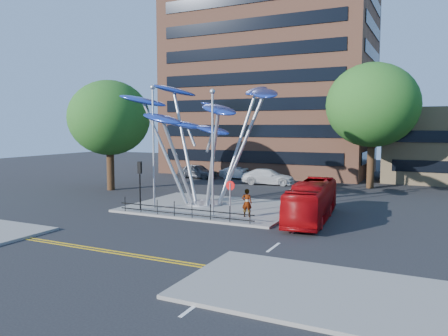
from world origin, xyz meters
The scene contains 19 objects.
ground centered at (0.00, 0.00, 0.00)m, with size 120.00×120.00×0.00m, color black.
traffic_island centered at (-1.00, 6.00, 0.07)m, with size 12.00×9.00×0.15m, color slate.
pavement_right centered at (11.00, -7.00, 0.07)m, with size 12.00×6.00×0.15m, color slate.
double_yellow_near centered at (0.00, -6.00, 0.01)m, with size 40.00×0.12×0.01m, color gold.
double_yellow_far centered at (0.00, -6.30, 0.01)m, with size 40.00×0.12×0.01m, color gold.
brick_tower centered at (-6.00, 32.00, 15.00)m, with size 25.00×15.00×30.00m, color brown.
tree_right centered at (8.00, 22.00, 8.04)m, with size 8.80×8.80×12.11m.
tree_left centered at (-14.00, 10.00, 6.79)m, with size 7.60×7.60×10.32m.
leaf_sculpture centered at (-2.07, 6.68, 6.87)m, with size 12.72×9.54×9.51m.
street_lamp_left centered at (-4.50, 3.50, 5.36)m, with size 0.36×0.36×8.80m.
street_lamp_right centered at (0.50, 3.00, 5.09)m, with size 0.36×0.36×8.30m.
traffic_light_island centered at (-5.00, 2.50, 2.61)m, with size 0.28×0.18×3.42m.
no_entry_sign_island centered at (2.00, 2.52, 1.82)m, with size 0.60×0.10×2.45m.
pedestrian_railing_front centered at (-1.00, 1.70, 0.55)m, with size 10.00×0.06×1.00m.
red_bus centered at (6.60, 4.98, 1.24)m, with size 2.09×8.93×2.49m, color #940609.
pedestrian centered at (2.71, 3.56, 1.08)m, with size 0.68×0.44×1.85m, color gray.
parked_car_left centered at (-11.17, 21.75, 0.83)m, with size 1.95×4.85×1.65m, color #43464C.
parked_car_mid centered at (-6.67, 23.00, 0.67)m, with size 1.43×4.09×1.35m, color #B6B9BF.
parked_car_right centered at (-1.91, 20.24, 0.80)m, with size 2.25×5.53×1.60m, color silver.
Camera 1 is at (13.56, -22.28, 6.05)m, focal length 35.00 mm.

